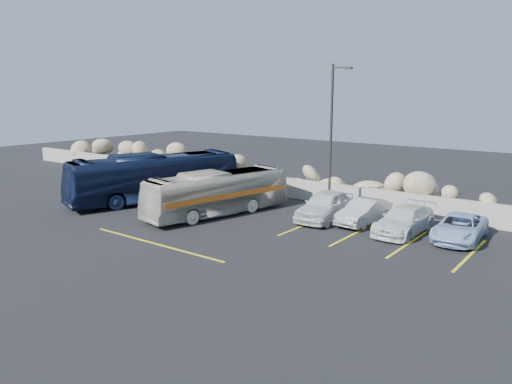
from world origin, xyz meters
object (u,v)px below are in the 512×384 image
Objects in this scene: lamppost at (332,136)px; vintage_bus at (218,193)px; tour_coach at (154,177)px; car_a at (325,205)px; car_b at (364,212)px; car_c at (404,220)px; car_d at (460,228)px.

lamppost is 6.84m from vintage_bus.
tour_coach reaches higher than vintage_bus.
car_b is (1.96, 0.47, -0.14)m from car_a.
tour_coach reaches higher than car_c.
car_c is (4.21, 0.04, -0.13)m from car_a.
car_a reaches higher than car_d.
lamppost reaches higher than car_c.
car_c is 2.46m from car_d.
lamppost is 5.93m from car_c.
vintage_bus reaches higher than car_d.
car_c is at bearing -12.95° from lamppost.
lamppost is at bearing 103.20° from car_a.
tour_coach is 2.34× the size of car_a.
car_a is at bearing -73.11° from lamppost.
tour_coach is 2.78× the size of car_b.
vintage_bus is at bearing -158.07° from car_a.
car_c is (9.46, 2.55, -0.57)m from vintage_bus.
car_d is (6.96, -0.62, -3.72)m from lamppost.
car_d is at bearing 3.92° from car_b.
lamppost is 4.37m from car_b.
car_d is at bearing 28.42° from tour_coach.
lamppost is at bearing 169.39° from car_c.
tour_coach reaches higher than car_a.
car_d is at bearing 12.39° from car_c.
car_c is at bearing -3.18° from car_a.
car_b is at bearing 9.92° from car_a.
car_c is 1.05× the size of car_d.
car_a is 1.03× the size of car_c.
car_b is at bearing -14.88° from lamppost.
car_a reaches higher than car_b.
car_a is 6.65m from car_d.
tour_coach is (-10.21, -3.41, -2.84)m from lamppost.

